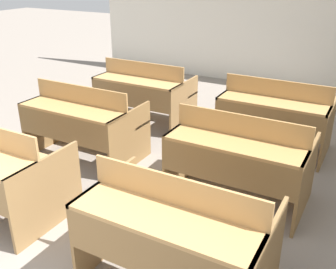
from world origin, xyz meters
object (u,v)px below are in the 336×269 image
at_px(bench_front_right, 176,230).
at_px(bench_second_left, 83,121).
at_px(bench_third_left, 144,91).
at_px(bench_second_right, 239,156).
at_px(bench_third_right, 275,114).

relative_size(bench_front_right, bench_second_left, 1.00).
distance_m(bench_front_right, bench_third_left, 3.20).
relative_size(bench_second_left, bench_third_left, 1.00).
bearing_deg(bench_second_right, bench_third_left, 145.27).
bearing_deg(bench_third_right, bench_third_left, 179.89).
bearing_deg(bench_second_right, bench_front_right, -90.08).
height_order(bench_front_right, bench_third_left, same).
distance_m(bench_second_left, bench_third_right, 2.29).
bearing_deg(bench_second_left, bench_front_right, -34.14).
bearing_deg(bench_third_right, bench_second_left, -145.44).
bearing_deg(bench_third_left, bench_front_right, -53.96).
bearing_deg(bench_third_right, bench_front_right, -89.86).
distance_m(bench_second_right, bench_third_left, 2.29).
relative_size(bench_second_right, bench_third_right, 1.00).
xyz_separation_m(bench_second_right, bench_third_right, (-0.01, 1.30, 0.00)).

